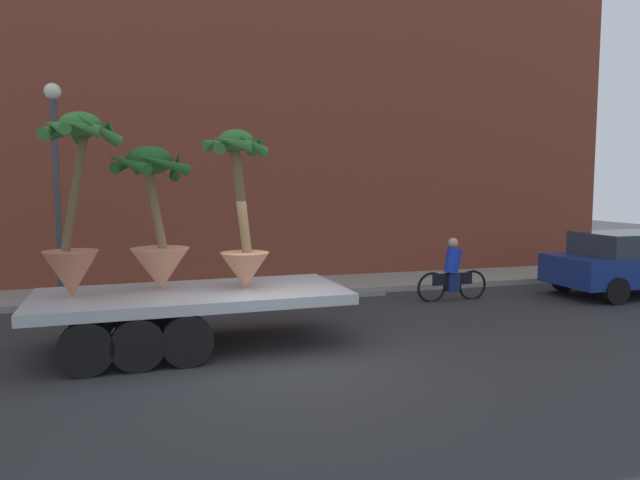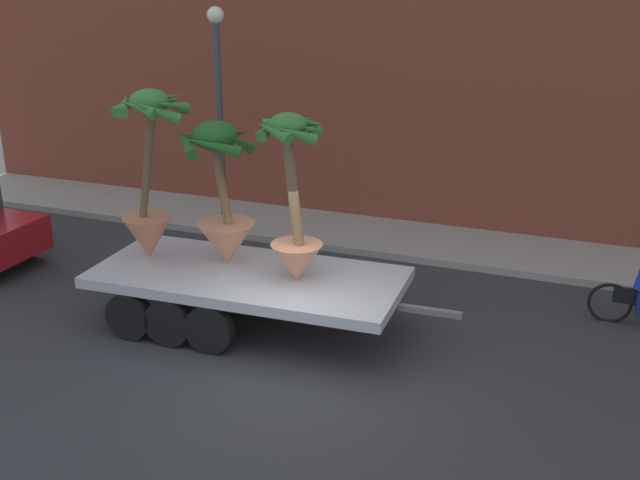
{
  "view_description": "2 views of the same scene",
  "coord_description": "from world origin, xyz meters",
  "views": [
    {
      "loc": [
        -2.03,
        -8.93,
        2.82
      ],
      "look_at": [
        0.93,
        1.23,
        1.79
      ],
      "focal_mm": 33.17,
      "sensor_mm": 36.0,
      "label": 1
    },
    {
      "loc": [
        4.07,
        -9.42,
        5.91
      ],
      "look_at": [
        -0.23,
        1.67,
        1.55
      ],
      "focal_mm": 43.22,
      "sensor_mm": 36.0,
      "label": 2
    }
  ],
  "objects": [
    {
      "name": "ground_plane",
      "position": [
        0.0,
        0.0,
        0.0
      ],
      "size": [
        60.0,
        60.0,
        0.0
      ],
      "primitive_type": "plane",
      "color": "#2D2D30"
    },
    {
      "name": "potted_palm_front",
      "position": [
        -1.91,
        1.47,
        2.07
      ],
      "size": [
        1.45,
        1.42,
        2.45
      ],
      "color": "tan",
      "rests_on": "flatbed_trailer"
    },
    {
      "name": "building_facade",
      "position": [
        0.0,
        7.8,
        4.87
      ],
      "size": [
        24.0,
        1.2,
        9.74
      ],
      "primitive_type": "cube",
      "color": "brown",
      "rests_on": "ground"
    },
    {
      "name": "potted_palm_rear",
      "position": [
        -0.48,
        1.2,
        2.2
      ],
      "size": [
        1.2,
        1.21,
        2.74
      ],
      "color": "tan",
      "rests_on": "flatbed_trailer"
    },
    {
      "name": "potted_palm_middle",
      "position": [
        -3.15,
        1.22,
        2.33
      ],
      "size": [
        1.31,
        1.28,
        2.95
      ],
      "color": "#C17251",
      "rests_on": "flatbed_trailer"
    },
    {
      "name": "flatbed_trailer",
      "position": [
        -1.6,
        1.2,
        0.75
      ],
      "size": [
        6.23,
        2.5,
        0.98
      ],
      "color": "#B7BABF",
      "rests_on": "ground"
    },
    {
      "name": "street_lamp",
      "position": [
        -3.97,
        5.3,
        3.23
      ],
      "size": [
        0.36,
        0.36,
        4.83
      ],
      "color": "#383D42",
      "rests_on": "sidewalk"
    },
    {
      "name": "sidewalk",
      "position": [
        0.0,
        6.1,
        0.07
      ],
      "size": [
        24.0,
        2.2,
        0.15
      ],
      "primitive_type": "cube",
      "color": "gray",
      "rests_on": "ground"
    }
  ]
}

